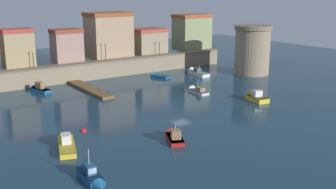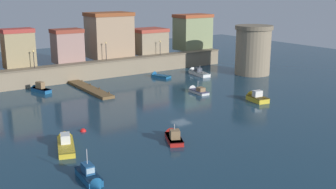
{
  "view_description": "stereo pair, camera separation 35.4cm",
  "coord_description": "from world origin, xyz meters",
  "px_view_note": "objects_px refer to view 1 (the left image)",
  "views": [
    {
      "loc": [
        -34.73,
        -46.52,
        16.57
      ],
      "look_at": [
        0.0,
        3.37,
        1.07
      ],
      "focal_mm": 44.18,
      "sensor_mm": 36.0,
      "label": 1
    },
    {
      "loc": [
        -34.44,
        -46.72,
        16.57
      ],
      "look_at": [
        0.0,
        3.37,
        1.07
      ],
      "focal_mm": 44.18,
      "sensor_mm": 36.0,
      "label": 2
    }
  ],
  "objects_px": {
    "quay_lamp_1": "(105,48)",
    "moored_boat_6": "(66,142)",
    "fortress_tower": "(252,50)",
    "quay_lamp_0": "(33,56)",
    "moored_boat_2": "(38,89)",
    "moored_boat_7": "(196,72)",
    "moored_boat_5": "(157,76)",
    "moored_boat_3": "(174,136)",
    "moored_boat_0": "(255,97)",
    "quay_lamp_2": "(159,45)",
    "mooring_buoy_0": "(84,132)",
    "moored_boat_4": "(196,90)",
    "moored_boat_1": "(93,178)"
  },
  "relations": [
    {
      "from": "moored_boat_5",
      "to": "moored_boat_6",
      "type": "relative_size",
      "value": 0.67
    },
    {
      "from": "moored_boat_1",
      "to": "moored_boat_6",
      "type": "relative_size",
      "value": 0.71
    },
    {
      "from": "moored_boat_6",
      "to": "mooring_buoy_0",
      "type": "height_order",
      "value": "moored_boat_6"
    },
    {
      "from": "moored_boat_2",
      "to": "moored_boat_3",
      "type": "relative_size",
      "value": 1.04
    },
    {
      "from": "moored_boat_0",
      "to": "quay_lamp_2",
      "type": "bearing_deg",
      "value": 6.54
    },
    {
      "from": "moored_boat_0",
      "to": "moored_boat_3",
      "type": "bearing_deg",
      "value": 118.37
    },
    {
      "from": "moored_boat_6",
      "to": "moored_boat_2",
      "type": "bearing_deg",
      "value": 6.88
    },
    {
      "from": "quay_lamp_0",
      "to": "moored_boat_2",
      "type": "relative_size",
      "value": 0.59
    },
    {
      "from": "quay_lamp_2",
      "to": "moored_boat_3",
      "type": "height_order",
      "value": "quay_lamp_2"
    },
    {
      "from": "quay_lamp_0",
      "to": "moored_boat_7",
      "type": "distance_m",
      "value": 31.31
    },
    {
      "from": "moored_boat_4",
      "to": "quay_lamp_0",
      "type": "bearing_deg",
      "value": 50.32
    },
    {
      "from": "moored_boat_7",
      "to": "moored_boat_5",
      "type": "bearing_deg",
      "value": 82.19
    },
    {
      "from": "fortress_tower",
      "to": "moored_boat_4",
      "type": "height_order",
      "value": "fortress_tower"
    },
    {
      "from": "moored_boat_5",
      "to": "moored_boat_6",
      "type": "xyz_separation_m",
      "value": [
        -28.19,
        -24.89,
        0.19
      ]
    },
    {
      "from": "moored_boat_0",
      "to": "mooring_buoy_0",
      "type": "distance_m",
      "value": 27.61
    },
    {
      "from": "quay_lamp_2",
      "to": "mooring_buoy_0",
      "type": "relative_size",
      "value": 3.99
    },
    {
      "from": "moored_boat_4",
      "to": "mooring_buoy_0",
      "type": "height_order",
      "value": "moored_boat_4"
    },
    {
      "from": "quay_lamp_2",
      "to": "moored_boat_6",
      "type": "height_order",
      "value": "quay_lamp_2"
    },
    {
      "from": "fortress_tower",
      "to": "moored_boat_6",
      "type": "xyz_separation_m",
      "value": [
        -45.56,
        -16.63,
        -4.48
      ]
    },
    {
      "from": "moored_boat_2",
      "to": "mooring_buoy_0",
      "type": "distance_m",
      "value": 23.04
    },
    {
      "from": "quay_lamp_2",
      "to": "moored_boat_0",
      "type": "bearing_deg",
      "value": -93.17
    },
    {
      "from": "moored_boat_3",
      "to": "mooring_buoy_0",
      "type": "distance_m",
      "value": 11.12
    },
    {
      "from": "quay_lamp_0",
      "to": "moored_boat_2",
      "type": "xyz_separation_m",
      "value": [
        -0.87,
        -4.33,
        -4.85
      ]
    },
    {
      "from": "mooring_buoy_0",
      "to": "moored_boat_1",
      "type": "bearing_deg",
      "value": -110.37
    },
    {
      "from": "moored_boat_3",
      "to": "moored_boat_7",
      "type": "xyz_separation_m",
      "value": [
        25.37,
        27.76,
        0.02
      ]
    },
    {
      "from": "fortress_tower",
      "to": "moored_boat_6",
      "type": "bearing_deg",
      "value": -159.95
    },
    {
      "from": "fortress_tower",
      "to": "moored_boat_4",
      "type": "xyz_separation_m",
      "value": [
        -18.77,
        -5.6,
        -4.6
      ]
    },
    {
      "from": "fortress_tower",
      "to": "moored_boat_6",
      "type": "distance_m",
      "value": 48.71
    },
    {
      "from": "mooring_buoy_0",
      "to": "moored_boat_5",
      "type": "bearing_deg",
      "value": 41.07
    },
    {
      "from": "quay_lamp_0",
      "to": "mooring_buoy_0",
      "type": "relative_size",
      "value": 4.19
    },
    {
      "from": "moored_boat_3",
      "to": "moored_boat_4",
      "type": "relative_size",
      "value": 0.97
    },
    {
      "from": "moored_boat_1",
      "to": "moored_boat_5",
      "type": "bearing_deg",
      "value": 143.78
    },
    {
      "from": "moored_boat_6",
      "to": "moored_boat_5",
      "type": "bearing_deg",
      "value": -30.06
    },
    {
      "from": "quay_lamp_2",
      "to": "moored_boat_4",
      "type": "bearing_deg",
      "value": -106.59
    },
    {
      "from": "quay_lamp_1",
      "to": "moored_boat_6",
      "type": "xyz_separation_m",
      "value": [
        -20.16,
        -30.62,
        -5.18
      ]
    },
    {
      "from": "fortress_tower",
      "to": "moored_boat_7",
      "type": "distance_m",
      "value": 12.07
    },
    {
      "from": "moored_boat_2",
      "to": "quay_lamp_2",
      "type": "bearing_deg",
      "value": -98.67
    },
    {
      "from": "moored_boat_4",
      "to": "moored_boat_5",
      "type": "relative_size",
      "value": 1.08
    },
    {
      "from": "quay_lamp_1",
      "to": "quay_lamp_2",
      "type": "relative_size",
      "value": 1.21
    },
    {
      "from": "moored_boat_0",
      "to": "moored_boat_6",
      "type": "height_order",
      "value": "moored_boat_0"
    },
    {
      "from": "quay_lamp_1",
      "to": "moored_boat_2",
      "type": "bearing_deg",
      "value": -163.65
    },
    {
      "from": "moored_boat_6",
      "to": "moored_boat_0",
      "type": "bearing_deg",
      "value": -68.12
    },
    {
      "from": "mooring_buoy_0",
      "to": "fortress_tower",
      "type": "bearing_deg",
      "value": 17.52
    },
    {
      "from": "quay_lamp_0",
      "to": "mooring_buoy_0",
      "type": "xyz_separation_m",
      "value": [
        -2.81,
        -27.28,
        -5.35
      ]
    },
    {
      "from": "moored_boat_1",
      "to": "moored_boat_7",
      "type": "height_order",
      "value": "moored_boat_1"
    },
    {
      "from": "fortress_tower",
      "to": "moored_boat_2",
      "type": "height_order",
      "value": "fortress_tower"
    },
    {
      "from": "quay_lamp_0",
      "to": "moored_boat_7",
      "type": "bearing_deg",
      "value": -14.71
    },
    {
      "from": "moored_boat_2",
      "to": "moored_boat_7",
      "type": "bearing_deg",
      "value": -114.23
    },
    {
      "from": "quay_lamp_2",
      "to": "moored_boat_0",
      "type": "distance_m",
      "value": 29.23
    },
    {
      "from": "moored_boat_1",
      "to": "moored_boat_7",
      "type": "distance_m",
      "value": 49.74
    }
  ]
}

